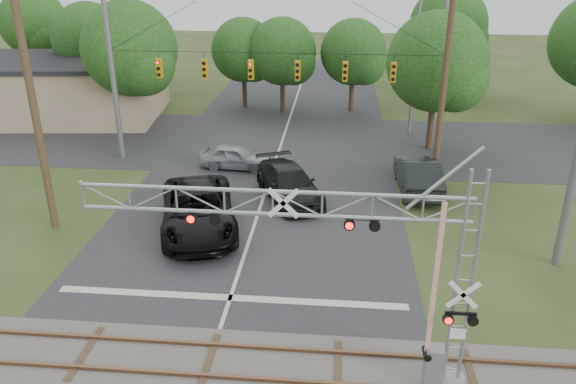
# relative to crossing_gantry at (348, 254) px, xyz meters

# --- Properties ---
(road_main) EXTENTS (14.00, 90.00, 0.02)m
(road_main) POSITION_rel_crossing_gantry_xyz_m (-4.12, 8.36, -4.24)
(road_main) COLOR #28282A
(road_main) RESTS_ON ground
(road_cross) EXTENTS (90.00, 12.00, 0.02)m
(road_cross) POSITION_rel_crossing_gantry_xyz_m (-4.12, 22.36, -4.24)
(road_cross) COLOR #28282A
(road_cross) RESTS_ON ground
(railroad_track) EXTENTS (90.00, 3.20, 0.17)m
(railroad_track) POSITION_rel_crossing_gantry_xyz_m (-4.12, 0.36, -4.22)
(railroad_track) COLOR #4C4641
(railroad_track) RESTS_ON ground
(crossing_gantry) EXTENTS (10.90, 0.87, 6.80)m
(crossing_gantry) POSITION_rel_crossing_gantry_xyz_m (0.00, 0.00, 0.00)
(crossing_gantry) COLOR gray
(crossing_gantry) RESTS_ON ground
(traffic_signal_span) EXTENTS (19.34, 0.36, 11.50)m
(traffic_signal_span) POSITION_rel_crossing_gantry_xyz_m (-3.21, 18.36, 1.48)
(traffic_signal_span) COLOR slate
(traffic_signal_span) RESTS_ON ground
(pickup_black) EXTENTS (4.98, 7.61, 1.95)m
(pickup_black) POSITION_rel_crossing_gantry_xyz_m (-6.58, 9.28, -3.28)
(pickup_black) COLOR black
(pickup_black) RESTS_ON ground
(car_dark) EXTENTS (4.46, 6.16, 1.66)m
(car_dark) POSITION_rel_crossing_gantry_xyz_m (-2.78, 13.14, -3.42)
(car_dark) COLOR black
(car_dark) RESTS_ON ground
(sedan_silver) EXTENTS (4.29, 2.03, 1.42)m
(sedan_silver) POSITION_rel_crossing_gantry_xyz_m (-6.32, 17.26, -3.54)
(sedan_silver) COLOR gray
(sedan_silver) RESTS_ON ground
(suv_dark) EXTENTS (2.12, 5.64, 1.84)m
(suv_dark) POSITION_rel_crossing_gantry_xyz_m (3.90, 14.78, -3.33)
(suv_dark) COLOR black
(suv_dark) RESTS_ON ground
(commercial_building) EXTENTS (19.62, 11.40, 4.38)m
(commercial_building) POSITION_rel_crossing_gantry_xyz_m (-23.47, 27.05, -2.05)
(commercial_building) COLOR gray
(commercial_building) RESTS_ON ground
(streetlight) EXTENTS (2.59, 0.27, 9.70)m
(streetlight) POSITION_rel_crossing_gantry_xyz_m (4.36, 25.11, 1.17)
(streetlight) COLOR slate
(streetlight) RESTS_ON ground
(utility_poles) EXTENTS (26.82, 28.51, 13.25)m
(utility_poles) POSITION_rel_crossing_gantry_xyz_m (-0.76, 21.53, 2.16)
(utility_poles) COLOR #3B291B
(utility_poles) RESTS_ON ground
(treeline) EXTENTS (53.81, 22.58, 9.32)m
(treeline) POSITION_rel_crossing_gantry_xyz_m (-3.32, 30.72, 1.17)
(treeline) COLOR #3D291B
(treeline) RESTS_ON ground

